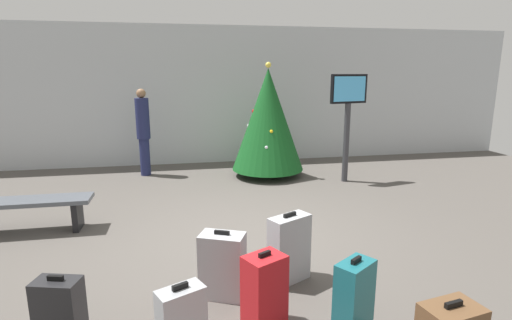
{
  "coord_description": "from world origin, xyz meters",
  "views": [
    {
      "loc": [
        -0.72,
        -4.97,
        2.21
      ],
      "look_at": [
        0.39,
        0.79,
        0.9
      ],
      "focal_mm": 27.66,
      "sensor_mm": 36.0,
      "label": 1
    }
  ],
  "objects": [
    {
      "name": "suitcase_8",
      "position": [
        -0.37,
        -1.38,
        0.33
      ],
      "size": [
        0.5,
        0.41,
        0.7
      ],
      "color": "#9EA0A5",
      "rests_on": "ground_plane"
    },
    {
      "name": "suitcase_5",
      "position": [
        -0.06,
        -1.94,
        0.34
      ],
      "size": [
        0.42,
        0.39,
        0.71
      ],
      "color": "#B2191E",
      "rests_on": "ground_plane"
    },
    {
      "name": "waiting_bench",
      "position": [
        -2.85,
        0.77,
        0.37
      ],
      "size": [
        1.66,
        0.44,
        0.48
      ],
      "color": "#4C5159",
      "rests_on": "ground_plane"
    },
    {
      "name": "suitcase_1",
      "position": [
        -1.71,
        -1.97,
        0.32
      ],
      "size": [
        0.39,
        0.29,
        0.68
      ],
      "color": "#232326",
      "rests_on": "ground_plane"
    },
    {
      "name": "traveller_0",
      "position": [
        -1.51,
        3.73,
        1.01
      ],
      "size": [
        0.4,
        0.4,
        1.87
      ],
      "color": "#1E234C",
      "rests_on": "ground_plane"
    },
    {
      "name": "back_wall",
      "position": [
        0.0,
        4.81,
        1.65
      ],
      "size": [
        16.0,
        0.2,
        3.3
      ],
      "primitive_type": "cube",
      "color": "#B7BCC1",
      "rests_on": "ground_plane"
    },
    {
      "name": "ground_plane",
      "position": [
        0.0,
        0.0,
        0.0
      ],
      "size": [
        16.0,
        16.0,
        0.0
      ],
      "primitive_type": "plane",
      "color": "#514C47"
    },
    {
      "name": "holiday_tree",
      "position": [
        1.11,
        3.16,
        1.23
      ],
      "size": [
        1.53,
        1.53,
        2.42
      ],
      "color": "#4C3319",
      "rests_on": "ground_plane"
    },
    {
      "name": "suitcase_2",
      "position": [
        0.37,
        -1.21,
        0.37
      ],
      "size": [
        0.5,
        0.39,
        0.77
      ],
      "color": "#9EA0A5",
      "rests_on": "ground_plane"
    },
    {
      "name": "suitcase_3",
      "position": [
        0.6,
        -2.31,
        0.37
      ],
      "size": [
        0.38,
        0.35,
        0.78
      ],
      "color": "#19606B",
      "rests_on": "ground_plane"
    },
    {
      "name": "flight_info_kiosk",
      "position": [
        2.58,
        2.43,
        1.5
      ],
      "size": [
        0.81,
        0.25,
        2.17
      ],
      "color": "#333338",
      "rests_on": "ground_plane"
    }
  ]
}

